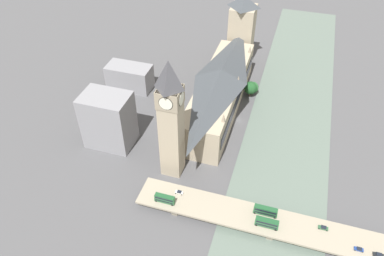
{
  "coord_description": "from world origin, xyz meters",
  "views": [
    {
      "loc": [
        -25.33,
        182.15,
        151.7
      ],
      "look_at": [
        19.24,
        38.09,
        20.47
      ],
      "focal_mm": 35.0,
      "sensor_mm": 36.0,
      "label": 1
    }
  ],
  "objects_px": {
    "victoria_tower": "(242,30)",
    "double_decker_bus_lead": "(165,199)",
    "car_southbound_mid": "(323,228)",
    "parliament_hall": "(220,90)",
    "double_decker_bus_mid": "(267,223)",
    "road_bridge": "(272,223)",
    "car_northbound_lead": "(179,192)",
    "car_northbound_tail": "(359,249)",
    "clock_tower": "(171,118)",
    "car_southbound_lead": "(379,255)",
    "double_decker_bus_rear": "(266,211)"
  },
  "relations": [
    {
      "from": "victoria_tower",
      "to": "double_decker_bus_lead",
      "type": "relative_size",
      "value": 5.54
    },
    {
      "from": "double_decker_bus_lead",
      "to": "car_southbound_mid",
      "type": "distance_m",
      "value": 74.71
    },
    {
      "from": "parliament_hall",
      "to": "car_southbound_mid",
      "type": "xyz_separation_m",
      "value": [
        -68.27,
        78.14,
        -9.68
      ]
    },
    {
      "from": "car_southbound_mid",
      "to": "double_decker_bus_mid",
      "type": "bearing_deg",
      "value": 14.14
    },
    {
      "from": "road_bridge",
      "to": "car_northbound_lead",
      "type": "relative_size",
      "value": 32.78
    },
    {
      "from": "car_northbound_lead",
      "to": "car_northbound_tail",
      "type": "xyz_separation_m",
      "value": [
        -84.72,
        6.66,
        -0.07
      ]
    },
    {
      "from": "double_decker_bus_mid",
      "to": "car_northbound_lead",
      "type": "distance_m",
      "value": 44.9
    },
    {
      "from": "clock_tower",
      "to": "car_southbound_mid",
      "type": "xyz_separation_m",
      "value": [
        -79.17,
        18.45,
        -31.31
      ]
    },
    {
      "from": "car_southbound_lead",
      "to": "car_southbound_mid",
      "type": "xyz_separation_m",
      "value": [
        23.24,
        -7.05,
        -0.01
      ]
    },
    {
      "from": "double_decker_bus_lead",
      "to": "car_northbound_tail",
      "type": "distance_m",
      "value": 89.64
    },
    {
      "from": "car_southbound_lead",
      "to": "double_decker_bus_lead",
      "type": "bearing_deg",
      "value": 0.04
    },
    {
      "from": "car_southbound_lead",
      "to": "double_decker_bus_rear",
      "type": "bearing_deg",
      "value": -8.21
    },
    {
      "from": "road_bridge",
      "to": "clock_tower",
      "type": "bearing_deg",
      "value": -20.82
    },
    {
      "from": "victoria_tower",
      "to": "double_decker_bus_lead",
      "type": "xyz_separation_m",
      "value": [
        6.03,
        148.5,
        -18.54
      ]
    },
    {
      "from": "clock_tower",
      "to": "double_decker_bus_mid",
      "type": "distance_m",
      "value": 66.38
    },
    {
      "from": "double_decker_bus_lead",
      "to": "car_southbound_mid",
      "type": "xyz_separation_m",
      "value": [
        -74.35,
        -7.12,
        -1.84
      ]
    },
    {
      "from": "victoria_tower",
      "to": "double_decker_bus_rear",
      "type": "distance_m",
      "value": 148.39
    },
    {
      "from": "road_bridge",
      "to": "double_decker_bus_rear",
      "type": "xyz_separation_m",
      "value": [
        4.13,
        -3.24,
        3.6
      ]
    },
    {
      "from": "double_decker_bus_lead",
      "to": "double_decker_bus_mid",
      "type": "bearing_deg",
      "value": -179.06
    },
    {
      "from": "clock_tower",
      "to": "double_decker_bus_mid",
      "type": "height_order",
      "value": "clock_tower"
    },
    {
      "from": "double_decker_bus_lead",
      "to": "car_southbound_mid",
      "type": "bearing_deg",
      "value": -174.53
    },
    {
      "from": "road_bridge",
      "to": "double_decker_bus_rear",
      "type": "distance_m",
      "value": 6.36
    },
    {
      "from": "double_decker_bus_rear",
      "to": "car_northbound_lead",
      "type": "relative_size",
      "value": 2.79
    },
    {
      "from": "double_decker_bus_rear",
      "to": "car_northbound_lead",
      "type": "xyz_separation_m",
      "value": [
        42.79,
        0.09,
        -1.95
      ]
    },
    {
      "from": "parliament_hall",
      "to": "double_decker_bus_rear",
      "type": "xyz_separation_m",
      "value": [
        -41.6,
        77.99,
        -7.74
      ]
    },
    {
      "from": "double_decker_bus_rear",
      "to": "car_southbound_lead",
      "type": "bearing_deg",
      "value": 171.79
    },
    {
      "from": "clock_tower",
      "to": "road_bridge",
      "type": "height_order",
      "value": "clock_tower"
    },
    {
      "from": "double_decker_bus_mid",
      "to": "car_northbound_lead",
      "type": "bearing_deg",
      "value": -8.17
    },
    {
      "from": "double_decker_bus_rear",
      "to": "car_southbound_mid",
      "type": "distance_m",
      "value": 26.73
    },
    {
      "from": "parliament_hall",
      "to": "road_bridge",
      "type": "relative_size",
      "value": 0.77
    },
    {
      "from": "double_decker_bus_lead",
      "to": "car_northbound_tail",
      "type": "xyz_separation_m",
      "value": [
        -89.62,
        -0.53,
        -1.92
      ]
    },
    {
      "from": "victoria_tower",
      "to": "double_decker_bus_lead",
      "type": "distance_m",
      "value": 149.77
    },
    {
      "from": "victoria_tower",
      "to": "car_southbound_mid",
      "type": "distance_m",
      "value": 158.34
    },
    {
      "from": "car_northbound_lead",
      "to": "car_southbound_lead",
      "type": "xyz_separation_m",
      "value": [
        -92.7,
        7.12,
        0.03
      ]
    },
    {
      "from": "parliament_hall",
      "to": "car_northbound_lead",
      "type": "height_order",
      "value": "parliament_hall"
    },
    {
      "from": "clock_tower",
      "to": "car_northbound_tail",
      "type": "bearing_deg",
      "value": 165.15
    },
    {
      "from": "car_northbound_tail",
      "to": "double_decker_bus_rear",
      "type": "bearing_deg",
      "value": -9.14
    },
    {
      "from": "parliament_hall",
      "to": "victoria_tower",
      "type": "distance_m",
      "value": 64.13
    },
    {
      "from": "parliament_hall",
      "to": "victoria_tower",
      "type": "xyz_separation_m",
      "value": [
        0.05,
        -63.23,
        10.7
      ]
    },
    {
      "from": "double_decker_bus_rear",
      "to": "road_bridge",
      "type": "bearing_deg",
      "value": 141.89
    },
    {
      "from": "parliament_hall",
      "to": "road_bridge",
      "type": "bearing_deg",
      "value": 119.38
    },
    {
      "from": "clock_tower",
      "to": "double_decker_bus_lead",
      "type": "bearing_deg",
      "value": 100.69
    },
    {
      "from": "car_northbound_tail",
      "to": "car_southbound_mid",
      "type": "distance_m",
      "value": 16.63
    },
    {
      "from": "double_decker_bus_rear",
      "to": "car_southbound_mid",
      "type": "relative_size",
      "value": 2.51
    },
    {
      "from": "clock_tower",
      "to": "double_decker_bus_mid",
      "type": "relative_size",
      "value": 6.37
    },
    {
      "from": "car_northbound_lead",
      "to": "car_southbound_mid",
      "type": "xyz_separation_m",
      "value": [
        -69.45,
        0.07,
        0.01
      ]
    },
    {
      "from": "car_northbound_tail",
      "to": "car_southbound_lead",
      "type": "bearing_deg",
      "value": 176.69
    },
    {
      "from": "double_decker_bus_mid",
      "to": "car_southbound_lead",
      "type": "relative_size",
      "value": 2.4
    },
    {
      "from": "parliament_hall",
      "to": "double_decker_bus_mid",
      "type": "relative_size",
      "value": 9.38
    },
    {
      "from": "clock_tower",
      "to": "double_decker_bus_rear",
      "type": "relative_size",
      "value": 6.13
    }
  ]
}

